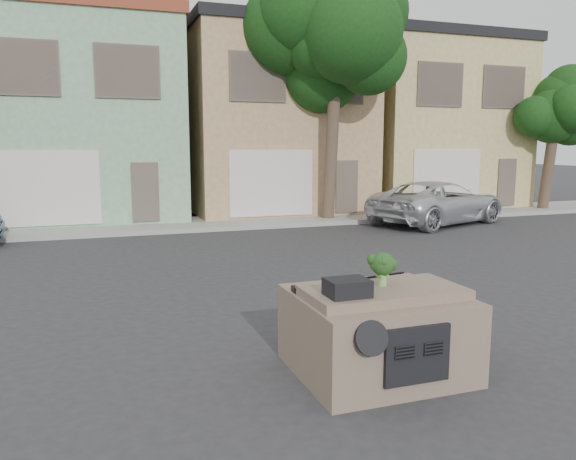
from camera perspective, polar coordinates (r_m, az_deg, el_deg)
ground_plane at (r=9.98m, az=0.63°, el=-7.83°), size 120.00×120.00×0.00m
sidewalk at (r=19.95m, az=-9.77°, el=0.58°), size 40.00×3.00×0.15m
townhouse_mint at (r=23.50m, az=-20.30°, el=10.42°), size 7.20×8.20×7.55m
townhouse_tan at (r=24.61m, az=-2.24°, el=10.84°), size 7.20×8.20×7.55m
townhouse_beige at (r=27.77m, az=12.96°, el=10.38°), size 7.20×8.20×7.55m
silver_pickup at (r=21.02m, az=14.95°, el=0.61°), size 6.10×4.30×1.55m
tree_near at (r=20.58m, az=4.46°, el=12.58°), size 4.40×4.00×8.50m
tree_far at (r=26.22m, az=25.06°, el=8.21°), size 3.20×3.00×6.00m
car_dashboard at (r=7.19m, az=8.98°, el=-9.85°), size 2.00×1.80×1.12m
instrument_hump at (r=6.45m, az=6.04°, el=-5.84°), size 0.48×0.38×0.20m
wiper_arm at (r=7.49m, az=9.59°, el=-4.58°), size 0.69×0.15×0.02m
broccoli at (r=6.95m, az=9.59°, el=-3.90°), size 0.39×0.39×0.43m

